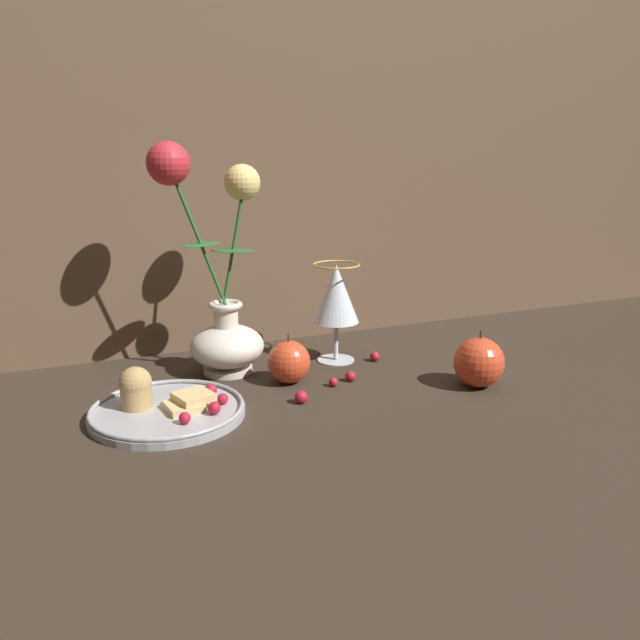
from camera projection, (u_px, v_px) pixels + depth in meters
ground_plane at (308, 388)px, 0.95m from camera, size 2.40×2.40×0.00m
vase at (220, 298)px, 0.98m from camera, size 0.17×0.12×0.36m
plate_with_pastries at (164, 406)px, 0.84m from camera, size 0.21×0.21×0.07m
wine_glass at (336, 297)px, 1.04m from camera, size 0.08×0.08×0.17m
apple_beside_vase at (479, 362)px, 0.94m from camera, size 0.08×0.08×0.09m
apple_near_glass at (289, 362)px, 0.96m from camera, size 0.07×0.07×0.08m
berry_near_plate at (301, 397)px, 0.89m from camera, size 0.02×0.02×0.02m
berry_front_center at (351, 377)px, 0.97m from camera, size 0.02×0.02×0.02m
berry_by_glass_stem at (375, 356)px, 1.07m from camera, size 0.02×0.02×0.02m
berry_under_candlestick at (333, 382)px, 0.95m from camera, size 0.01×0.01×0.01m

